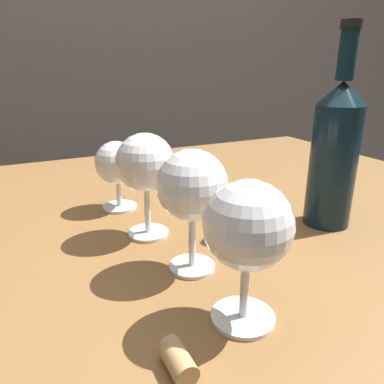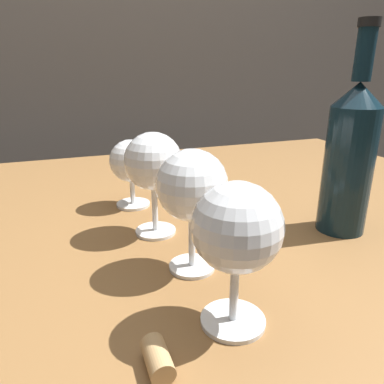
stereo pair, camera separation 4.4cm
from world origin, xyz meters
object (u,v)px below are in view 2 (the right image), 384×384
(wine_bottle, at_px, (350,156))
(cork, at_px, (158,359))
(wine_glass_pinot, at_px, (131,163))
(wine_glass_chardonnay, at_px, (237,231))
(wine_glass_amber, at_px, (153,163))
(wine_glass_port, at_px, (192,188))

(wine_bottle, height_order, cork, wine_bottle)
(wine_glass_pinot, bearing_deg, wine_glass_chardonnay, -84.65)
(wine_glass_amber, distance_m, wine_glass_pinot, 0.13)
(wine_glass_pinot, height_order, wine_bottle, wine_bottle)
(wine_glass_amber, distance_m, cork, 0.29)
(wine_glass_port, height_order, wine_bottle, wine_bottle)
(wine_glass_chardonnay, bearing_deg, wine_glass_port, 92.07)
(wine_glass_pinot, bearing_deg, wine_bottle, -36.18)
(wine_glass_port, xyz_separation_m, wine_glass_pinot, (-0.03, 0.25, -0.03))
(wine_glass_amber, bearing_deg, wine_glass_port, -81.14)
(wine_glass_chardonnay, height_order, wine_glass_port, wine_glass_port)
(wine_glass_chardonnay, relative_size, wine_glass_pinot, 1.22)
(wine_bottle, relative_size, cork, 7.39)
(wine_glass_chardonnay, bearing_deg, cork, -159.52)
(wine_glass_port, bearing_deg, wine_glass_amber, 98.86)
(cork, bearing_deg, wine_glass_port, 60.21)
(wine_glass_chardonnay, xyz_separation_m, wine_glass_pinot, (-0.03, 0.36, -0.02))
(wine_glass_amber, bearing_deg, cork, -103.84)
(wine_glass_chardonnay, bearing_deg, wine_bottle, 29.39)
(wine_bottle, bearing_deg, wine_glass_pinot, 143.82)
(wine_glass_chardonnay, relative_size, wine_glass_port, 0.96)
(wine_glass_chardonnay, height_order, wine_glass_pinot, wine_glass_chardonnay)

